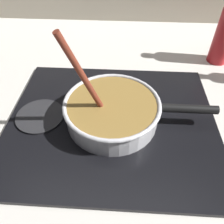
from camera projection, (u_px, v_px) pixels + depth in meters
ground at (55, 157)px, 0.57m from camera, size 2.40×1.60×0.04m
hob_plate at (112, 121)px, 0.62m from camera, size 0.56×0.48×0.01m
burner_ring at (112, 119)px, 0.61m from camera, size 0.18×0.18×0.01m
spare_burner at (40, 116)px, 0.62m from camera, size 0.13×0.13×0.01m
cooking_pan at (113, 111)px, 0.59m from camera, size 0.39×0.25×0.27m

